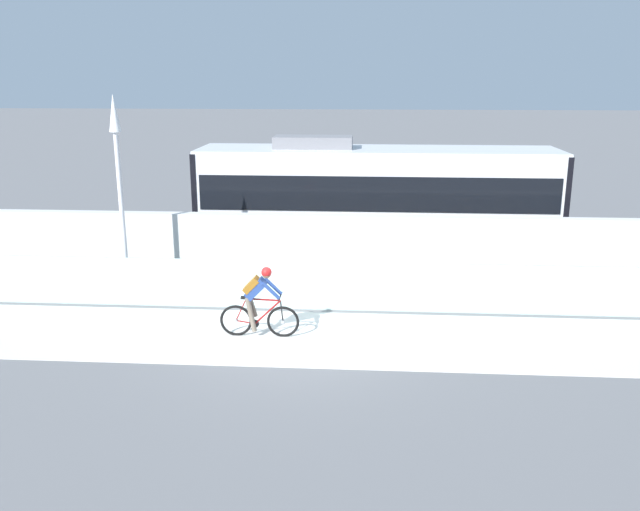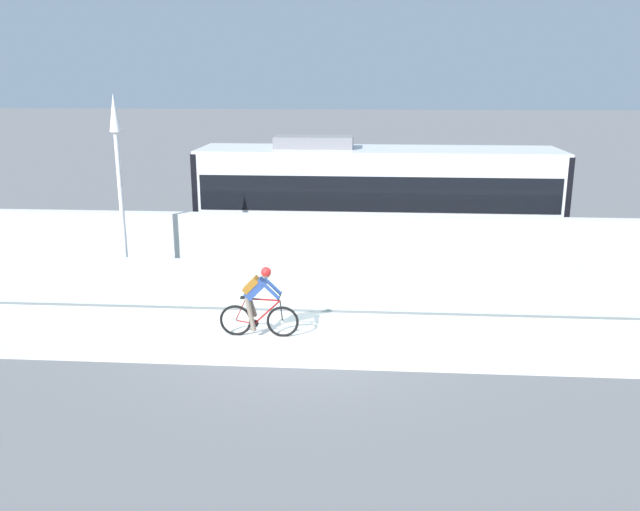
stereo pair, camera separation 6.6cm
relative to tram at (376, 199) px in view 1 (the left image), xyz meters
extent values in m
plane|color=slate|center=(-1.76, -6.85, -1.89)|extent=(200.00, 200.00, 0.00)
cube|color=silver|center=(-1.76, -6.85, -1.89)|extent=(32.00, 3.20, 0.01)
cube|color=silver|center=(-1.76, -5.00, -1.27)|extent=(32.00, 0.05, 1.24)
cube|color=silver|center=(-1.76, -3.20, -0.88)|extent=(32.00, 0.36, 2.02)
cube|color=#595654|center=(-1.76, -0.72, -1.89)|extent=(32.00, 0.08, 0.01)
cube|color=#595654|center=(-1.76, 0.72, -1.89)|extent=(32.00, 0.08, 0.01)
cube|color=silver|center=(0.02, 0.00, 0.01)|extent=(11.00, 2.50, 3.10)
cube|color=black|center=(0.02, 0.00, 0.36)|extent=(10.56, 2.54, 1.04)
cube|color=orange|center=(0.02, 0.00, -1.36)|extent=(10.78, 2.53, 0.28)
cube|color=slate|center=(-1.96, 0.00, 1.74)|extent=(2.40, 1.10, 0.36)
cube|color=#232326|center=(-3.50, 0.00, -1.53)|extent=(1.40, 1.88, 0.20)
cylinder|color=black|center=(-3.50, -0.72, -1.59)|extent=(0.60, 0.10, 0.60)
cylinder|color=black|center=(-3.50, 0.72, -1.59)|extent=(0.60, 0.10, 0.60)
cube|color=#232326|center=(3.54, 0.00, -1.53)|extent=(1.40, 1.88, 0.20)
cylinder|color=black|center=(3.54, -0.72, -1.59)|extent=(0.60, 0.10, 0.60)
cylinder|color=black|center=(3.54, 0.72, -1.59)|extent=(0.60, 0.10, 0.60)
cube|color=black|center=(-5.43, 0.00, 0.01)|extent=(0.16, 2.54, 2.94)
cube|color=black|center=(5.47, 0.00, 0.01)|extent=(0.16, 2.54, 2.94)
torus|color=black|center=(-2.10, -6.85, -1.53)|extent=(0.72, 0.06, 0.72)
cylinder|color=#99999E|center=(-2.10, -6.85, -1.53)|extent=(0.07, 0.10, 0.07)
torus|color=black|center=(-3.15, -6.85, -1.53)|extent=(0.72, 0.06, 0.72)
cylinder|color=#99999E|center=(-3.15, -6.85, -1.53)|extent=(0.07, 0.10, 0.07)
cylinder|color=maroon|center=(-2.43, -6.85, -1.32)|extent=(0.60, 0.04, 0.58)
cylinder|color=maroon|center=(-2.81, -6.85, -1.30)|extent=(0.22, 0.04, 0.59)
cylinder|color=maroon|center=(-2.52, -6.85, -1.03)|extent=(0.76, 0.04, 0.07)
cylinder|color=maroon|center=(-2.93, -6.85, -1.56)|extent=(0.43, 0.03, 0.09)
cylinder|color=maroon|center=(-3.02, -6.85, -1.27)|extent=(0.27, 0.02, 0.53)
cylinder|color=black|center=(-2.12, -6.85, -1.29)|extent=(0.08, 0.03, 0.49)
cube|color=black|center=(-2.90, -6.85, -0.99)|extent=(0.24, 0.10, 0.05)
cylinder|color=black|center=(-2.15, -6.85, -0.94)|extent=(0.03, 0.58, 0.03)
cylinder|color=#262628|center=(-2.72, -6.85, -1.59)|extent=(0.18, 0.02, 0.18)
cube|color=navy|center=(-2.68, -6.85, -0.78)|extent=(0.50, 0.28, 0.51)
cube|color=#8C5919|center=(-2.78, -6.85, -0.69)|extent=(0.38, 0.30, 0.38)
sphere|color=#997051|center=(-2.44, -6.85, -0.43)|extent=(0.20, 0.20, 0.20)
sphere|color=red|center=(-2.44, -6.85, -0.40)|extent=(0.23, 0.23, 0.23)
cylinder|color=navy|center=(-2.32, -7.01, -0.77)|extent=(0.41, 0.08, 0.41)
cylinder|color=navy|center=(-2.32, -6.69, -0.77)|extent=(0.41, 0.08, 0.41)
cylinder|color=#726656|center=(-2.79, -6.94, -1.35)|extent=(0.25, 0.11, 0.79)
cylinder|color=#726656|center=(-2.79, -6.76, -1.21)|extent=(0.25, 0.11, 0.52)
cylinder|color=gray|center=(-6.37, -4.70, -1.79)|extent=(0.24, 0.24, 0.20)
cylinder|color=silver|center=(-6.37, -4.70, 0.31)|extent=(0.12, 0.12, 4.20)
cone|color=white|center=(-6.37, -4.70, 2.86)|extent=(0.28, 0.28, 0.90)
camera|label=1|loc=(-0.32, -20.53, 3.74)|focal=37.33mm
camera|label=2|loc=(-0.26, -20.52, 3.74)|focal=37.33mm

